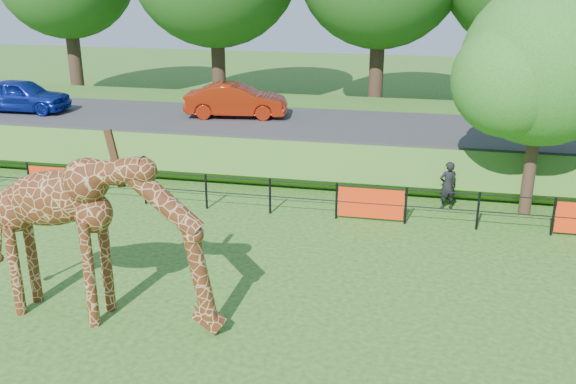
% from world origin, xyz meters
% --- Properties ---
extents(ground, '(90.00, 90.00, 0.00)m').
position_xyz_m(ground, '(0.00, 0.00, 0.00)').
color(ground, '#235615').
rests_on(ground, ground).
extents(giraffe, '(5.17, 1.18, 3.67)m').
position_xyz_m(giraffe, '(-1.94, 1.40, 1.83)').
color(giraffe, '#562811').
rests_on(giraffe, ground).
extents(perimeter_fence, '(28.07, 0.10, 1.10)m').
position_xyz_m(perimeter_fence, '(0.00, 8.00, 0.55)').
color(perimeter_fence, black).
rests_on(perimeter_fence, ground).
extents(embankment, '(40.00, 9.00, 1.30)m').
position_xyz_m(embankment, '(0.00, 15.50, 0.65)').
color(embankment, '#235615').
rests_on(embankment, ground).
extents(road, '(40.00, 5.00, 0.12)m').
position_xyz_m(road, '(0.00, 14.00, 1.36)').
color(road, '#2D2D2F').
rests_on(road, embankment).
extents(car_blue, '(3.90, 1.63, 1.32)m').
position_xyz_m(car_blue, '(-11.64, 13.51, 2.08)').
color(car_blue, '#152BAD').
rests_on(car_blue, road).
extents(car_red, '(4.08, 1.86, 1.30)m').
position_xyz_m(car_red, '(-2.85, 14.34, 2.07)').
color(car_red, '#A9240C').
rests_on(car_red, road).
extents(visitor, '(0.64, 0.53, 1.50)m').
position_xyz_m(visitor, '(5.19, 9.51, 0.75)').
color(visitor, black).
rests_on(visitor, ground).
extents(tree_east, '(5.40, 4.71, 6.76)m').
position_xyz_m(tree_east, '(7.60, 9.63, 4.28)').
color(tree_east, '#302015').
rests_on(tree_east, ground).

